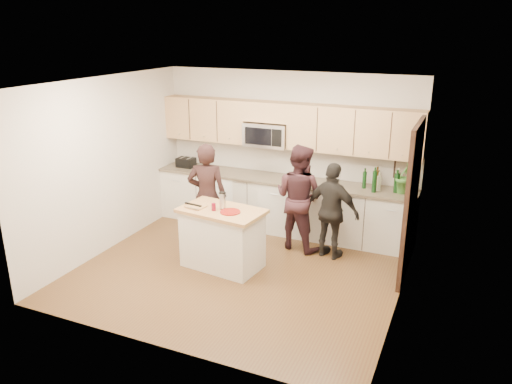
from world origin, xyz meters
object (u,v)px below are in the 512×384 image
at_px(toaster, 186,162).
at_px(woman_center, 299,197).
at_px(island, 222,238).
at_px(woman_left, 207,196).
at_px(woman_right, 332,211).

height_order(toaster, woman_center, woman_center).
height_order(island, woman_left, woman_left).
bearing_deg(woman_right, woman_center, -0.27).
bearing_deg(toaster, woman_center, -12.84).
distance_m(toaster, woman_center, 2.44).
relative_size(island, woman_left, 0.75).
height_order(woman_center, woman_right, woman_center).
relative_size(island, woman_right, 0.85).
relative_size(island, woman_center, 0.75).
distance_m(toaster, woman_left, 1.51).
bearing_deg(woman_left, toaster, -63.13).
bearing_deg(toaster, island, -46.04).
distance_m(toaster, woman_right, 3.04).
height_order(island, woman_right, woman_right).
distance_m(island, woman_center, 1.41).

